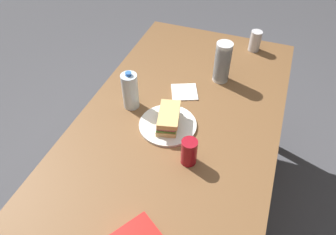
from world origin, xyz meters
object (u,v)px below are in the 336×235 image
at_px(soda_can_red, 189,152).
at_px(plastic_cup_stack, 222,62).
at_px(soda_can_silver, 255,41).
at_px(dining_table, 175,140).
at_px(water_bottle_tall, 130,91).
at_px(sandwich, 168,118).
at_px(paper_plate, 168,124).

xyz_separation_m(soda_can_red, plastic_cup_stack, (-0.58, -0.01, 0.05)).
distance_m(soda_can_red, soda_can_silver, 0.95).
bearing_deg(plastic_cup_stack, dining_table, -14.53).
bearing_deg(plastic_cup_stack, water_bottle_tall, -45.45).
xyz_separation_m(plastic_cup_stack, soda_can_silver, (-0.35, 0.12, -0.05)).
bearing_deg(plastic_cup_stack, sandwich, -18.59).
distance_m(dining_table, sandwich, 0.15).
xyz_separation_m(paper_plate, plastic_cup_stack, (-0.42, 0.14, 0.10)).
distance_m(dining_table, water_bottle_tall, 0.32).
bearing_deg(dining_table, soda_can_red, 35.32).
distance_m(paper_plate, plastic_cup_stack, 0.46).
height_order(dining_table, plastic_cup_stack, plastic_cup_stack).
relative_size(paper_plate, soda_can_red, 2.17).
height_order(water_bottle_tall, soda_can_silver, water_bottle_tall).
bearing_deg(plastic_cup_stack, soda_can_red, 0.60).
distance_m(dining_table, soda_can_red, 0.25).
bearing_deg(soda_can_red, water_bottle_tall, -122.38).
bearing_deg(sandwich, water_bottle_tall, -107.61).
bearing_deg(soda_can_red, soda_can_silver, 173.03).
height_order(sandwich, soda_can_silver, soda_can_silver).
bearing_deg(soda_can_silver, sandwich, -18.70).
relative_size(dining_table, soda_can_red, 14.79).
height_order(dining_table, paper_plate, paper_plate).
xyz_separation_m(soda_can_red, soda_can_silver, (-0.94, 0.11, 0.00)).
bearing_deg(sandwich, paper_plate, -139.83).
bearing_deg(water_bottle_tall, plastic_cup_stack, 134.55).
relative_size(dining_table, soda_can_silver, 14.79).
height_order(dining_table, soda_can_red, soda_can_red).
bearing_deg(soda_can_silver, plastic_cup_stack, -18.83).
distance_m(dining_table, paper_plate, 0.10).
xyz_separation_m(paper_plate, water_bottle_tall, (-0.07, -0.21, 0.09)).
bearing_deg(paper_plate, water_bottle_tall, -107.04).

